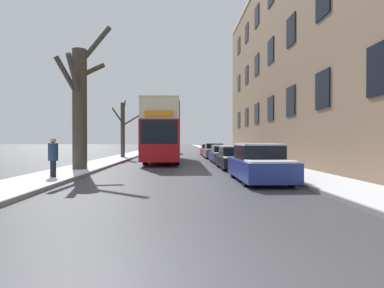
{
  "coord_description": "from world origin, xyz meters",
  "views": [
    {
      "loc": [
        0.07,
        -3.18,
        1.64
      ],
      "look_at": [
        0.75,
        15.14,
        1.46
      ],
      "focal_mm": 28.0,
      "sensor_mm": 36.0,
      "label": 1
    }
  ],
  "objects_px": {
    "parked_car_4": "(208,150)",
    "parked_car_2": "(223,154)",
    "bare_tree_left_1": "(123,129)",
    "parked_car_0": "(259,164)",
    "bare_tree_left_0": "(80,104)",
    "parked_car_1": "(234,158)",
    "pedestrian_left_sidewalk": "(53,157)",
    "oncoming_van": "(169,144)",
    "parked_car_3": "(214,151)",
    "double_decker_bus": "(164,130)"
  },
  "relations": [
    {
      "from": "parked_car_4",
      "to": "parked_car_2",
      "type": "bearing_deg",
      "value": -90.0
    },
    {
      "from": "bare_tree_left_1",
      "to": "parked_car_0",
      "type": "xyz_separation_m",
      "value": [
        8.56,
        -16.01,
        -2.1
      ]
    },
    {
      "from": "bare_tree_left_0",
      "to": "parked_car_1",
      "type": "bearing_deg",
      "value": 10.41
    },
    {
      "from": "bare_tree_left_1",
      "to": "pedestrian_left_sidewalk",
      "type": "distance_m",
      "value": 15.6
    },
    {
      "from": "bare_tree_left_1",
      "to": "oncoming_van",
      "type": "relative_size",
      "value": 1.07
    },
    {
      "from": "oncoming_van",
      "to": "parked_car_3",
      "type": "bearing_deg",
      "value": -66.97
    },
    {
      "from": "bare_tree_left_1",
      "to": "parked_car_0",
      "type": "distance_m",
      "value": 18.28
    },
    {
      "from": "bare_tree_left_0",
      "to": "double_decker_bus",
      "type": "distance_m",
      "value": 8.76
    },
    {
      "from": "oncoming_van",
      "to": "pedestrian_left_sidewalk",
      "type": "bearing_deg",
      "value": -97.53
    },
    {
      "from": "parked_car_2",
      "to": "parked_car_3",
      "type": "relative_size",
      "value": 1.03
    },
    {
      "from": "double_decker_bus",
      "to": "parked_car_4",
      "type": "bearing_deg",
      "value": 66.97
    },
    {
      "from": "bare_tree_left_1",
      "to": "pedestrian_left_sidewalk",
      "type": "xyz_separation_m",
      "value": [
        0.11,
        -15.49,
        -1.83
      ]
    },
    {
      "from": "double_decker_bus",
      "to": "oncoming_van",
      "type": "distance_m",
      "value": 16.23
    },
    {
      "from": "parked_car_1",
      "to": "double_decker_bus",
      "type": "bearing_deg",
      "value": 126.28
    },
    {
      "from": "parked_car_3",
      "to": "parked_car_4",
      "type": "distance_m",
      "value": 5.79
    },
    {
      "from": "parked_car_3",
      "to": "parked_car_4",
      "type": "relative_size",
      "value": 1.03
    },
    {
      "from": "parked_car_3",
      "to": "parked_car_1",
      "type": "bearing_deg",
      "value": -90.0
    },
    {
      "from": "parked_car_1",
      "to": "parked_car_4",
      "type": "distance_m",
      "value": 16.77
    },
    {
      "from": "parked_car_3",
      "to": "parked_car_4",
      "type": "xyz_separation_m",
      "value": [
        0.0,
        5.79,
        -0.06
      ]
    },
    {
      "from": "parked_car_4",
      "to": "parked_car_0",
      "type": "bearing_deg",
      "value": -90.0
    },
    {
      "from": "oncoming_van",
      "to": "pedestrian_left_sidewalk",
      "type": "distance_m",
      "value": 27.67
    },
    {
      "from": "parked_car_4",
      "to": "oncoming_van",
      "type": "relative_size",
      "value": 0.77
    },
    {
      "from": "bare_tree_left_0",
      "to": "parked_car_4",
      "type": "bearing_deg",
      "value": 65.08
    },
    {
      "from": "parked_car_0",
      "to": "parked_car_3",
      "type": "height_order",
      "value": "parked_car_0"
    },
    {
      "from": "bare_tree_left_0",
      "to": "parked_car_2",
      "type": "relative_size",
      "value": 1.81
    },
    {
      "from": "parked_car_2",
      "to": "pedestrian_left_sidewalk",
      "type": "xyz_separation_m",
      "value": [
        -8.45,
        -10.12,
        0.36
      ]
    },
    {
      "from": "parked_car_3",
      "to": "bare_tree_left_1",
      "type": "bearing_deg",
      "value": -176.08
    },
    {
      "from": "oncoming_van",
      "to": "bare_tree_left_1",
      "type": "bearing_deg",
      "value": -107.41
    },
    {
      "from": "bare_tree_left_0",
      "to": "oncoming_van",
      "type": "distance_m",
      "value": 24.29
    },
    {
      "from": "parked_car_3",
      "to": "pedestrian_left_sidewalk",
      "type": "height_order",
      "value": "pedestrian_left_sidewalk"
    },
    {
      "from": "double_decker_bus",
      "to": "parked_car_0",
      "type": "distance_m",
      "value": 12.73
    },
    {
      "from": "parked_car_0",
      "to": "parked_car_3",
      "type": "relative_size",
      "value": 1.03
    },
    {
      "from": "bare_tree_left_1",
      "to": "pedestrian_left_sidewalk",
      "type": "relative_size",
      "value": 3.2
    },
    {
      "from": "double_decker_bus",
      "to": "parked_car_1",
      "type": "relative_size",
      "value": 2.75
    },
    {
      "from": "bare_tree_left_0",
      "to": "parked_car_1",
      "type": "height_order",
      "value": "bare_tree_left_0"
    },
    {
      "from": "parked_car_2",
      "to": "oncoming_van",
      "type": "height_order",
      "value": "oncoming_van"
    },
    {
      "from": "pedestrian_left_sidewalk",
      "to": "parked_car_0",
      "type": "bearing_deg",
      "value": -130.33
    },
    {
      "from": "oncoming_van",
      "to": "parked_car_2",
      "type": "bearing_deg",
      "value": -74.43
    },
    {
      "from": "bare_tree_left_0",
      "to": "double_decker_bus",
      "type": "xyz_separation_m",
      "value": [
        4.01,
        7.72,
        -1.06
      ]
    },
    {
      "from": "double_decker_bus",
      "to": "parked_car_1",
      "type": "bearing_deg",
      "value": -53.72
    },
    {
      "from": "parked_car_0",
      "to": "parked_car_2",
      "type": "xyz_separation_m",
      "value": [
        0.0,
        10.64,
        -0.09
      ]
    },
    {
      "from": "parked_car_3",
      "to": "pedestrian_left_sidewalk",
      "type": "xyz_separation_m",
      "value": [
        -8.45,
        -16.08,
        0.3
      ]
    },
    {
      "from": "bare_tree_left_0",
      "to": "parked_car_3",
      "type": "height_order",
      "value": "bare_tree_left_0"
    },
    {
      "from": "parked_car_0",
      "to": "parked_car_2",
      "type": "bearing_deg",
      "value": 90.0
    },
    {
      "from": "parked_car_2",
      "to": "parked_car_0",
      "type": "bearing_deg",
      "value": -90.0
    },
    {
      "from": "parked_car_4",
      "to": "pedestrian_left_sidewalk",
      "type": "bearing_deg",
      "value": -111.13
    },
    {
      "from": "double_decker_bus",
      "to": "parked_car_1",
      "type": "xyz_separation_m",
      "value": [
        4.51,
        -6.15,
        -1.89
      ]
    },
    {
      "from": "parked_car_0",
      "to": "oncoming_van",
      "type": "bearing_deg",
      "value": 99.79
    },
    {
      "from": "parked_car_0",
      "to": "parked_car_3",
      "type": "xyz_separation_m",
      "value": [
        0.0,
        16.6,
        -0.03
      ]
    },
    {
      "from": "double_decker_bus",
      "to": "parked_car_2",
      "type": "height_order",
      "value": "double_decker_bus"
    }
  ]
}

